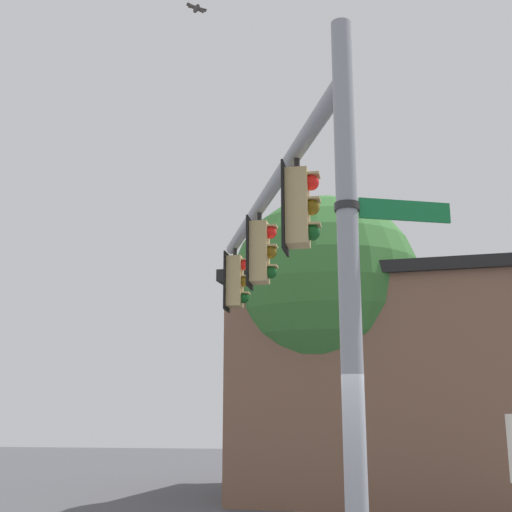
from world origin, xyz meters
name	(u,v)px	position (x,y,z in m)	size (l,w,h in m)	color
signal_pole	(350,306)	(0.00, 0.00, 3.18)	(0.22, 0.22, 6.37)	gray
mast_arm	(269,193)	(-3.54, -1.41, 5.64)	(0.22, 0.22, 7.62)	gray
traffic_light_nearest_pole	(299,207)	(-1.85, -0.72, 4.84)	(0.54, 0.49, 1.31)	black
traffic_light_mid_inner	(261,252)	(-4.24, -1.67, 4.84)	(0.54, 0.49, 1.31)	black
traffic_light_mid_outer	(236,281)	(-6.62, -2.62, 4.84)	(0.54, 0.49, 1.31)	black
street_name_sign	(379,209)	(-0.13, 0.33, 4.22)	(0.57, 1.21, 0.22)	#147238
bird_flying	(196,8)	(-4.10, -2.87, 9.60)	(0.29, 0.37, 0.11)	#4C4742
storefront_building	(408,389)	(-13.06, 0.97, 2.88)	(9.13, 9.42, 5.74)	brown
tree_by_storefront	(325,292)	(-11.20, -1.13, 5.40)	(5.19, 5.19, 8.00)	#4C3823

